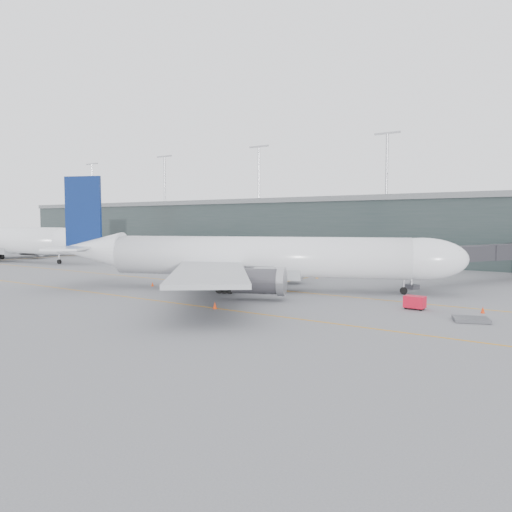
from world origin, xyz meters
The scene contains 17 objects.
ground centered at (0.00, 0.00, 0.00)m, with size 320.00×320.00×0.00m, color slate.
taxiline_a centered at (0.00, -4.00, 0.01)m, with size 160.00×0.25×0.02m, color #C78012.
taxiline_b centered at (0.00, -20.00, 0.01)m, with size 160.00×0.25×0.02m, color #C78012.
taxiline_lead_main centered at (5.00, 20.00, 0.01)m, with size 0.25×60.00×0.02m, color #C78012.
taxiline_lead_adj centered at (-75.00, 20.00, 0.01)m, with size 0.25×60.00×0.02m, color #C78012.
terminal centered at (0.00, 58.00, 7.62)m, with size 240.00×36.00×29.00m.
main_aircraft centered at (6.45, -5.66, 4.52)m, with size 54.97×50.72×16.11m.
jet_bridge centered at (26.75, 20.78, 4.44)m, with size 18.69×43.97×5.93m.
gse_cart centered at (29.28, -8.17, 0.81)m, with size 2.18×1.44×1.45m.
baggage_dolly centered at (35.71, -11.56, 0.19)m, with size 3.18×2.54×0.32m, color #3D3E42.
uld_a centered at (-6.36, 9.41, 1.03)m, with size 2.19×1.78×1.95m.
uld_b centered at (-2.22, 10.34, 1.06)m, with size 2.74×2.53×2.01m.
uld_c centered at (0.32, 10.37, 1.02)m, with size 2.51×2.22×1.93m.
cone_nose centered at (35.78, -6.42, 0.34)m, with size 0.43×0.43×0.69m, color red.
cone_wing_stbd centered at (11.39, -20.28, 0.38)m, with size 0.47×0.47×0.75m, color red.
cone_wing_port centered at (6.76, 11.87, 0.39)m, with size 0.49×0.49×0.78m, color orange.
cone_tail centered at (-8.16, -10.98, 0.32)m, with size 0.40×0.40×0.63m, color red.
Camera 1 is at (45.79, -61.63, 9.50)m, focal length 35.00 mm.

